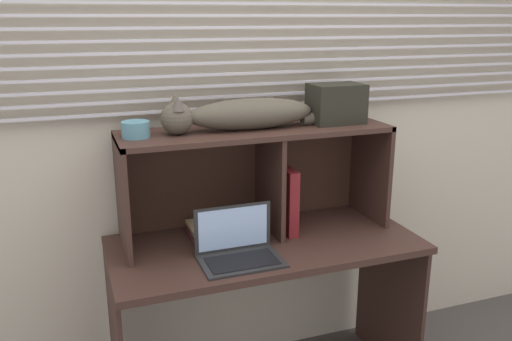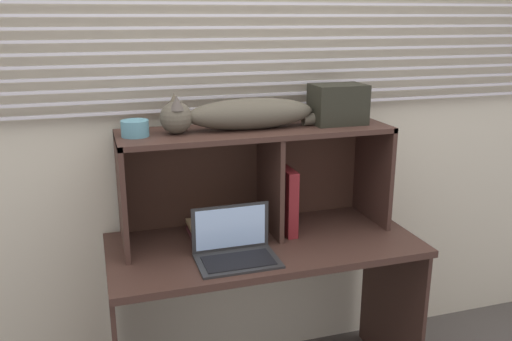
{
  "view_description": "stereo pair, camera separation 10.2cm",
  "coord_description": "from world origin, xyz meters",
  "px_view_note": "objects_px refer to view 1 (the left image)",
  "views": [
    {
      "loc": [
        -0.75,
        -1.75,
        1.68
      ],
      "look_at": [
        0.0,
        0.33,
        1.04
      ],
      "focal_mm": 37.5,
      "sensor_mm": 36.0,
      "label": 1
    },
    {
      "loc": [
        -0.66,
        -1.78,
        1.68
      ],
      "look_at": [
        0.0,
        0.33,
        1.04
      ],
      "focal_mm": 37.5,
      "sensor_mm": 36.0,
      "label": 2
    }
  ],
  "objects_px": {
    "cat": "(242,114)",
    "storage_box": "(336,104)",
    "small_basket": "(136,129)",
    "binder_upright": "(283,197)",
    "laptop": "(238,249)",
    "book_stack": "(212,233)"
  },
  "relations": [
    {
      "from": "cat",
      "to": "storage_box",
      "type": "distance_m",
      "value": 0.44
    },
    {
      "from": "cat",
      "to": "storage_box",
      "type": "relative_size",
      "value": 3.77
    },
    {
      "from": "small_basket",
      "to": "cat",
      "type": "bearing_deg",
      "value": 0.0
    },
    {
      "from": "storage_box",
      "to": "small_basket",
      "type": "bearing_deg",
      "value": 180.0
    },
    {
      "from": "binder_upright",
      "to": "small_basket",
      "type": "height_order",
      "value": "small_basket"
    },
    {
      "from": "cat",
      "to": "laptop",
      "type": "distance_m",
      "value": 0.55
    },
    {
      "from": "cat",
      "to": "binder_upright",
      "type": "distance_m",
      "value": 0.43
    },
    {
      "from": "book_stack",
      "to": "small_basket",
      "type": "relative_size",
      "value": 2.43
    },
    {
      "from": "binder_upright",
      "to": "storage_box",
      "type": "relative_size",
      "value": 1.27
    },
    {
      "from": "cat",
      "to": "small_basket",
      "type": "distance_m",
      "value": 0.44
    },
    {
      "from": "cat",
      "to": "book_stack",
      "type": "relative_size",
      "value": 3.3
    },
    {
      "from": "book_stack",
      "to": "small_basket",
      "type": "xyz_separation_m",
      "value": [
        -0.29,
        0.0,
        0.47
      ]
    },
    {
      "from": "small_basket",
      "to": "book_stack",
      "type": "bearing_deg",
      "value": -0.96
    },
    {
      "from": "cat",
      "to": "binder_upright",
      "type": "height_order",
      "value": "cat"
    },
    {
      "from": "book_stack",
      "to": "storage_box",
      "type": "bearing_deg",
      "value": 0.48
    },
    {
      "from": "cat",
      "to": "binder_upright",
      "type": "xyz_separation_m",
      "value": [
        0.19,
        0.0,
        -0.39
      ]
    },
    {
      "from": "laptop",
      "to": "cat",
      "type": "bearing_deg",
      "value": 67.32
    },
    {
      "from": "binder_upright",
      "to": "small_basket",
      "type": "relative_size",
      "value": 2.69
    },
    {
      "from": "laptop",
      "to": "storage_box",
      "type": "relative_size",
      "value": 1.38
    },
    {
      "from": "small_basket",
      "to": "storage_box",
      "type": "bearing_deg",
      "value": 0.0
    },
    {
      "from": "book_stack",
      "to": "storage_box",
      "type": "relative_size",
      "value": 1.14
    },
    {
      "from": "binder_upright",
      "to": "book_stack",
      "type": "bearing_deg",
      "value": -179.15
    }
  ]
}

